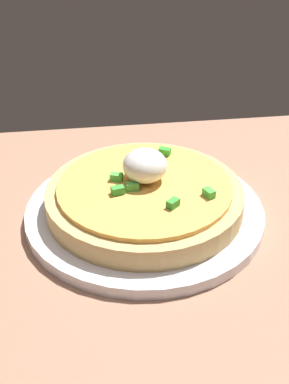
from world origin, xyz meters
The scene contains 3 objects.
dining_table centered at (0.00, 0.00, 1.27)cm, with size 127.82×66.41×2.54cm, color #9F735A.
plate centered at (-7.33, -10.45, 3.17)cm, with size 25.39×25.39×1.26cm, color white.
pizza centered at (-7.34, -10.51, 5.39)cm, with size 20.84×20.84×6.34cm.
Camera 1 is at (-0.93, 36.28, 36.44)cm, focal length 50.23 mm.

